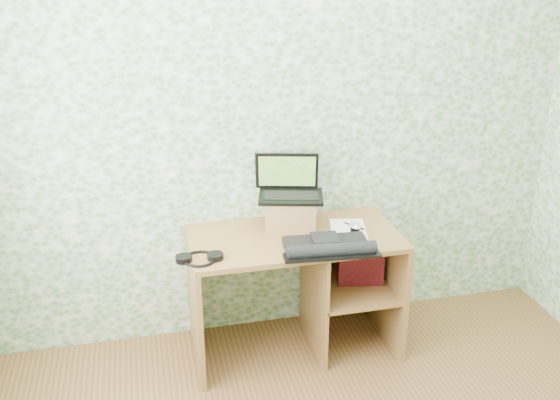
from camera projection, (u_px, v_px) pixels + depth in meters
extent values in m
plane|color=white|center=(282.00, 128.00, 3.61)|extent=(3.50, 0.00, 3.50)
cube|color=brown|center=(295.00, 238.00, 3.55)|extent=(1.20, 0.60, 0.03)
cube|color=brown|center=(195.00, 307.00, 3.57)|extent=(0.03, 0.60, 0.72)
cube|color=brown|center=(387.00, 284.00, 3.81)|extent=(0.03, 0.60, 0.72)
cube|color=brown|center=(314.00, 293.00, 3.72)|extent=(0.02, 0.56, 0.72)
cube|color=brown|center=(351.00, 285.00, 3.76)|extent=(0.46, 0.56, 0.02)
cube|color=brown|center=(337.00, 266.00, 4.03)|extent=(0.48, 0.02, 0.72)
cube|color=brown|center=(291.00, 212.00, 3.64)|extent=(0.34, 0.31, 0.17)
cube|color=black|center=(291.00, 196.00, 3.60)|extent=(0.42, 0.33, 0.02)
cube|color=black|center=(291.00, 195.00, 3.59)|extent=(0.34, 0.21, 0.00)
cube|color=black|center=(287.00, 171.00, 3.65)|extent=(0.37, 0.15, 0.23)
cube|color=#1F5819|center=(287.00, 171.00, 3.64)|extent=(0.33, 0.12, 0.19)
cube|color=black|center=(325.00, 243.00, 3.42)|extent=(0.47, 0.21, 0.04)
cube|color=black|center=(325.00, 241.00, 3.41)|extent=(0.16, 0.16, 0.06)
cylinder|color=black|center=(332.00, 250.00, 3.30)|extent=(0.48, 0.12, 0.07)
cube|color=black|center=(332.00, 255.00, 3.31)|extent=(0.53, 0.15, 0.01)
torus|color=black|center=(200.00, 259.00, 3.27)|extent=(0.19, 0.19, 0.02)
cylinder|color=black|center=(184.00, 259.00, 3.25)|extent=(0.09, 0.09, 0.03)
cylinder|color=black|center=(215.00, 256.00, 3.28)|extent=(0.09, 0.09, 0.03)
cube|color=silver|center=(348.00, 230.00, 3.60)|extent=(0.26, 0.33, 0.01)
ellipsoid|color=silver|center=(355.00, 227.00, 3.58)|extent=(0.09, 0.11, 0.03)
cylinder|color=black|center=(354.00, 226.00, 3.63)|extent=(0.09, 0.12, 0.01)
cube|color=maroon|center=(361.00, 259.00, 3.70)|extent=(0.28, 0.13, 0.32)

